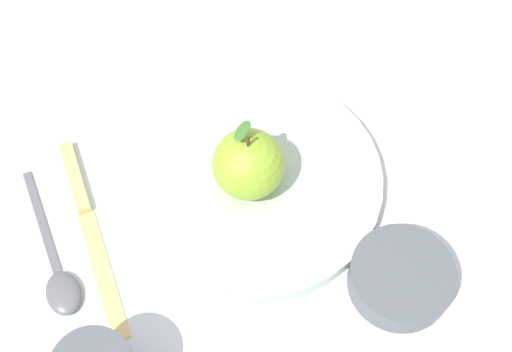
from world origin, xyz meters
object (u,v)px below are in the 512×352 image
dinner_plate (256,180)px  spoon (58,276)px  side_bowl (401,276)px  knife (87,217)px  apple (249,164)px

dinner_plate → spoon: dinner_plate is taller
side_bowl → dinner_plate: bearing=18.9°
dinner_plate → spoon: 0.23m
dinner_plate → knife: 0.18m
dinner_plate → apple: size_ratio=2.96×
apple → knife: 0.18m
dinner_plate → apple: apple is taller
side_bowl → spoon: size_ratio=0.58×
side_bowl → knife: side_bowl is taller
side_bowl → spoon: 0.34m
dinner_plate → knife: dinner_plate is taller
side_bowl → spoon: bearing=56.3°
apple → knife: (0.06, 0.16, -0.05)m
apple → side_bowl: (-0.17, -0.07, -0.04)m
dinner_plate → side_bowl: size_ratio=2.61×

